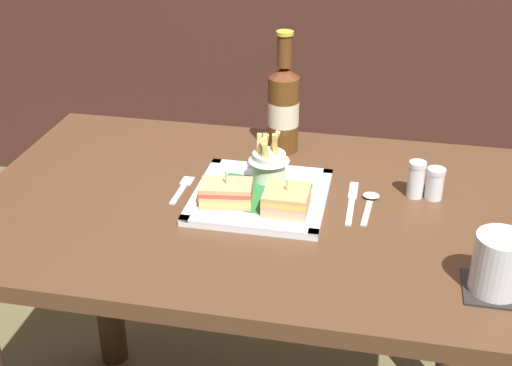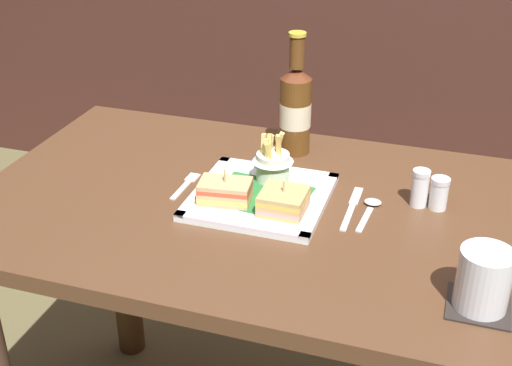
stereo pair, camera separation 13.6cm
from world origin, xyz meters
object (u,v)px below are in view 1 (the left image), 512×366
Objects in this scene: sandwich_half_right at (287,199)px; water_glass at (498,267)px; square_plate at (260,197)px; beer_bottle at (283,106)px; spoon at (370,200)px; pepper_shaker at (435,185)px; dining_table at (252,268)px; salt_shaker at (416,181)px; fork at (182,188)px; sandwich_half_left at (226,193)px; fries_cup at (269,161)px; knife at (352,201)px.

sandwich_half_right is 0.42m from water_glass.
beer_bottle reaches higher than square_plate.
pepper_shaker is at bearing 18.90° from spoon.
dining_table is 0.30m from spoon.
salt_shaker is at bearing 112.97° from water_glass.
dining_table is 13.01× the size of sandwich_half_right.
water_glass is 0.31m from pepper_shaker.
sandwich_half_right is at bearing -13.63° from fork.
square_plate is 0.08m from sandwich_half_left.
fries_cup is 0.19m from fork.
sandwich_half_left is 0.86× the size of spoon.
dining_table is 0.22m from sandwich_half_right.
water_glass is 0.84× the size of fork.
square_plate is 0.36m from pepper_shaker.
square_plate is 0.22m from spoon.
square_plate is 0.32m from salt_shaker.
sandwich_half_right is 0.73× the size of fork.
water_glass is at bearing -47.36° from beer_bottle.
dining_table is at bearing 154.75° from water_glass.
sandwich_half_left is (-0.06, -0.04, 0.03)m from square_plate.
fries_cup is at bearing 116.11° from sandwich_half_right.
fork is at bearing -126.99° from beer_bottle.
square_plate is at bearing -4.22° from fork.
water_glass is (0.43, -0.47, -0.06)m from beer_bottle.
sandwich_half_left is at bearing -102.78° from beer_bottle.
spoon is (0.22, -0.21, -0.10)m from beer_bottle.
water_glass reaches higher than salt_shaker.
sandwich_half_right is at bearing -23.82° from dining_table.
beer_bottle is 0.31m from fork.
dining_table is 0.21m from sandwich_half_left.
fries_cup reaches higher than salt_shaker.
sandwich_half_right is 0.68× the size of spoon.
spoon is at bearing 15.38° from sandwich_half_left.
salt_shaker is at bearing -28.95° from beer_bottle.
sandwich_half_left is at bearing -27.02° from fork.
knife is (0.18, -0.22, -0.11)m from beer_bottle.
sandwich_half_right is 0.28m from salt_shaker.
spoon is 0.10m from salt_shaker.
pepper_shaker is at bearing -0.00° from salt_shaker.
sandwich_half_right is 0.13m from fries_cup.
fork is 0.49m from salt_shaker.
fork is at bearing -172.88° from pepper_shaker.
sandwich_half_left is 1.41× the size of salt_shaker.
beer_bottle reaches higher than pepper_shaker.
fork is at bearing 166.37° from sandwich_half_right.
square_plate reaches higher than spoon.
fries_cup is at bearing 166.35° from knife.
beer_bottle reaches higher than sandwich_half_right.
dining_table is at bearing -151.10° from square_plate.
sandwich_half_left is at bearing -144.39° from square_plate.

